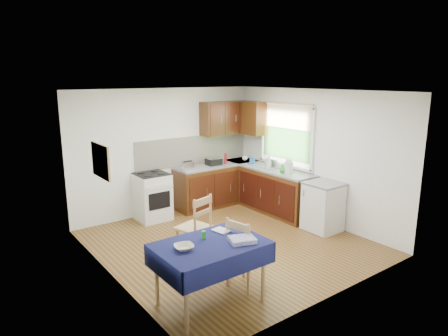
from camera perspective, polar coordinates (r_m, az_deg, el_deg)
floor at (r=6.80m, az=0.73°, el=-10.62°), size 4.20×4.20×0.00m
ceiling at (r=6.24m, az=0.80°, el=10.93°), size 4.00×4.20×0.02m
wall_back at (r=8.14m, az=-8.25°, el=2.42°), size 4.00×0.02×2.50m
wall_front at (r=4.97m, az=15.69°, el=-4.78°), size 4.00×0.02×2.50m
wall_left at (r=5.47m, az=-16.17°, el=-3.18°), size 0.02×4.20×2.50m
wall_right at (r=7.76m, az=12.59°, el=1.72°), size 0.02×4.20×2.50m
base_cabinets at (r=8.38m, az=2.91°, el=-2.91°), size 1.90×2.30×0.86m
worktop_back at (r=8.51m, az=-0.98°, el=0.47°), size 1.90×0.60×0.04m
worktop_right at (r=8.06m, az=7.58°, el=-0.36°), size 0.60×1.70×0.04m
worktop_corner at (r=8.89m, az=2.42°, el=1.01°), size 0.60×0.60×0.04m
splashback at (r=8.46m, az=-4.32°, el=2.57°), size 2.70×0.02×0.60m
upper_cabinets at (r=8.64m, az=1.58°, el=7.17°), size 1.20×0.85×0.70m
stove at (r=7.84m, az=-10.22°, el=-4.01°), size 0.60×0.61×0.92m
window at (r=8.14m, az=8.87°, el=5.25°), size 0.04×1.48×1.26m
fridge at (r=7.40m, az=13.97°, el=-5.39°), size 0.58×0.60×0.89m
corkboard at (r=5.67m, az=-17.19°, el=0.96°), size 0.04×0.62×0.47m
dining_table at (r=4.87m, az=-1.96°, el=-11.81°), size 1.30×0.88×0.79m
chair_far at (r=6.11m, az=-4.02°, el=-8.13°), size 0.54×0.54×1.00m
chair_near at (r=5.30m, az=2.85°, el=-11.75°), size 0.50×0.50×0.96m
toaster at (r=8.00m, az=-5.25°, el=0.36°), size 0.23×0.14×0.18m
sandwich_press at (r=8.39m, az=-1.49°, el=1.01°), size 0.29×0.25×0.17m
sauce_bottle at (r=8.47m, az=0.23°, el=1.32°), size 0.05×0.05×0.23m
yellow_packet at (r=8.53m, az=-2.20°, el=1.14°), size 0.11×0.08×0.15m
dish_rack at (r=8.20m, az=6.82°, el=0.20°), size 0.40×0.30×0.19m
kettle at (r=7.79m, az=9.21°, el=0.24°), size 0.17×0.17×0.29m
cup at (r=8.87m, az=2.98°, el=1.40°), size 0.13×0.13×0.09m
soap_bottle_a at (r=8.07m, az=6.41°, el=0.87°), size 0.12×0.12×0.28m
soap_bottle_b at (r=8.50m, az=4.05°, el=1.21°), size 0.12×0.12×0.19m
soap_bottle_c at (r=7.79m, az=8.36°, el=-0.05°), size 0.17×0.17×0.17m
plate_bowl at (r=4.67m, az=-5.75°, el=-11.20°), size 0.27×0.27×0.05m
book at (r=5.11m, az=-1.03°, el=-9.16°), size 0.19×0.24×0.02m
spice_jar at (r=4.93m, az=-2.92°, el=-9.52°), size 0.05×0.05×0.10m
tea_towel at (r=4.85m, az=2.61°, el=-10.19°), size 0.36×0.32×0.05m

